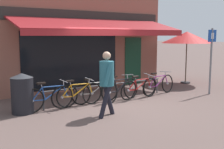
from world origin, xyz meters
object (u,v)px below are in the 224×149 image
object	(u,v)px
bicycle_blue	(50,98)
parking_sign	(211,54)
bicycle_black	(120,89)
bicycle_red	(139,88)
litter_bin	(22,93)
cafe_parasol	(187,38)
bicycle_silver	(95,92)
bicycle_purple	(159,85)
bicycle_orange	(77,94)
pedestrian_adult	(107,77)

from	to	relation	value
bicycle_blue	parking_sign	bearing A→B (deg)	-12.35
bicycle_black	bicycle_red	world-z (taller)	bicycle_black
litter_bin	cafe_parasol	xyz separation A→B (m)	(7.75, 0.88, 1.52)
bicycle_silver	parking_sign	xyz separation A→B (m)	(4.27, -1.21, 1.13)
bicycle_silver	bicycle_purple	xyz separation A→B (m)	(2.62, -0.20, 0.01)
bicycle_silver	bicycle_black	distance (m)	0.87
bicycle_black	litter_bin	xyz separation A→B (m)	(-3.18, 0.31, 0.19)
bicycle_black	parking_sign	size ratio (longest dim) A/B	0.72
bicycle_orange	pedestrian_adult	world-z (taller)	pedestrian_adult
bicycle_orange	bicycle_red	bearing A→B (deg)	-4.61
bicycle_black	bicycle_purple	world-z (taller)	bicycle_black
bicycle_black	pedestrian_adult	xyz separation A→B (m)	(-1.37, -1.27, 0.69)
litter_bin	cafe_parasol	bearing A→B (deg)	6.44
bicycle_purple	pedestrian_adult	xyz separation A→B (m)	(-3.15, -1.29, 0.70)
pedestrian_adult	cafe_parasol	world-z (taller)	cafe_parasol
bicycle_silver	parking_sign	world-z (taller)	parking_sign
bicycle_black	bicycle_red	size ratio (longest dim) A/B	1.02
parking_sign	cafe_parasol	distance (m)	2.53
bicycle_silver	bicycle_purple	distance (m)	2.63
bicycle_silver	bicycle_orange	bearing A→B (deg)	-170.45
bicycle_orange	bicycle_purple	xyz separation A→B (m)	(3.32, -0.11, -0.01)
bicycle_purple	pedestrian_adult	world-z (taller)	pedestrian_adult
bicycle_orange	pedestrian_adult	bearing A→B (deg)	-82.63
bicycle_red	litter_bin	xyz separation A→B (m)	(-3.95, 0.38, 0.20)
litter_bin	bicycle_orange	bearing A→B (deg)	-6.57
pedestrian_adult	bicycle_black	bearing A→B (deg)	46.45
bicycle_blue	bicycle_orange	xyz separation A→B (m)	(0.89, -0.01, -0.01)
bicycle_orange	bicycle_red	xyz separation A→B (m)	(2.31, -0.20, -0.01)
bicycle_blue	bicycle_orange	size ratio (longest dim) A/B	1.04
bicycle_purple	litter_bin	size ratio (longest dim) A/B	1.56
bicycle_black	bicycle_blue	bearing A→B (deg)	165.21
bicycle_red	parking_sign	distance (m)	3.03
pedestrian_adult	litter_bin	size ratio (longest dim) A/B	1.56
bicycle_purple	bicycle_red	bearing A→B (deg)	175.27
bicycle_orange	bicycle_red	distance (m)	2.32
bicycle_blue	bicycle_red	distance (m)	3.21
bicycle_red	bicycle_silver	bearing A→B (deg)	164.85
bicycle_blue	cafe_parasol	xyz separation A→B (m)	(7.00, 1.05, 1.70)
bicycle_silver	bicycle_red	xyz separation A→B (m)	(1.61, -0.29, 0.00)
bicycle_silver	bicycle_red	distance (m)	1.64
bicycle_blue	bicycle_silver	distance (m)	1.59
bicycle_black	bicycle_purple	distance (m)	1.77
bicycle_purple	parking_sign	xyz separation A→B (m)	(1.65, -1.01, 1.12)
bicycle_orange	bicycle_black	xyz separation A→B (m)	(1.55, -0.12, 0.00)
bicycle_orange	cafe_parasol	bearing A→B (deg)	10.10
parking_sign	bicycle_black	bearing A→B (deg)	163.82
bicycle_blue	bicycle_silver	size ratio (longest dim) A/B	1.05
bicycle_red	bicycle_black	bearing A→B (deg)	169.57
bicycle_silver	cafe_parasol	xyz separation A→B (m)	(5.42, 0.97, 1.73)
bicycle_red	cafe_parasol	xyz separation A→B (m)	(3.81, 1.26, 1.72)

